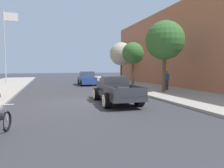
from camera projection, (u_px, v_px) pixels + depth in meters
The scene contains 10 objects.
ground_plane at pixel (87, 102), 11.91m from camera, with size 140.00×140.00×0.00m, color #333338.
sidewalk_right at pixel (186, 96), 14.18m from camera, with size 5.50×64.00×0.15m, color #9E998E.
building_right_storefront at pixel (213, 49), 22.64m from camera, with size 12.00×28.00×8.47m, color #A86647.
hotrod_truck_gunmetal at pixel (115, 90), 11.85m from camera, with size 2.33×5.00×1.58m.
car_background_blue at pixel (87, 79), 23.81m from camera, with size 2.00×4.36×1.65m.
pedestrian_sidewalk_right at pixel (167, 79), 17.21m from camera, with size 0.53×0.22×1.65m.
flagpole at pixel (6, 38), 24.69m from camera, with size 1.74×0.16×9.16m.
street_tree_nearest at pixel (165, 41), 15.57m from camera, with size 3.08×3.08×5.64m.
street_tree_second at pixel (133, 53), 20.73m from camera, with size 2.29×2.29×4.62m.
street_tree_third at pixel (121, 54), 28.17m from camera, with size 3.29×3.29×5.57m.
Camera 1 is at (-2.30, -11.65, 2.07)m, focal length 31.50 mm.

